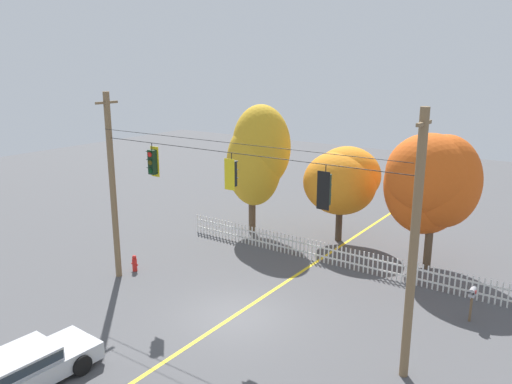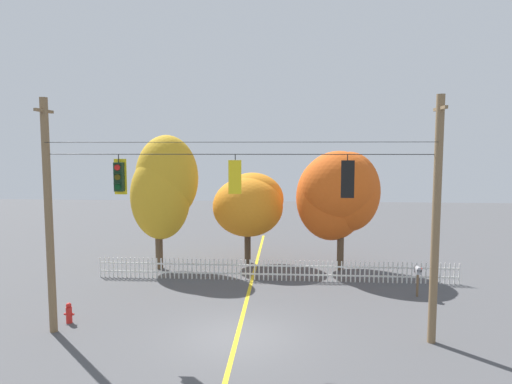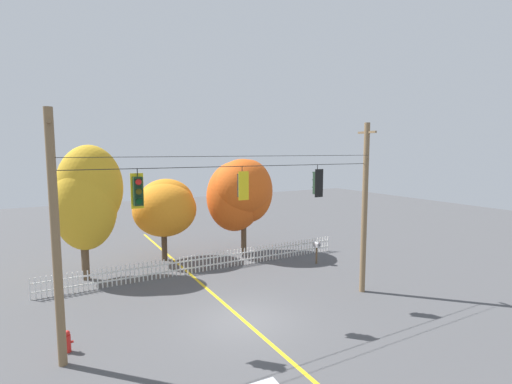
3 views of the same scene
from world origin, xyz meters
The scene contains 12 objects.
ground centered at (0.00, 0.00, 0.00)m, with size 80.00×80.00×0.00m, color #4C4C4F.
lane_centerline_stripe centered at (0.00, 0.00, 0.00)m, with size 0.16×36.00×0.01m, color gold.
signal_support_span centered at (0.00, 0.00, 4.18)m, with size 13.36×1.10×8.19m.
traffic_signal_northbound_secondary centered at (-4.01, 0.01, 5.51)m, with size 0.43×0.38×1.38m.
traffic_signal_southbound_primary centered at (-0.04, -0.01, 5.53)m, with size 0.43×0.38×1.31m.
traffic_signal_eastbound_side centered at (3.65, -0.01, 5.48)m, with size 0.43×0.38×1.42m.
white_picket_fence centered at (1.14, 6.67, 0.52)m, with size 17.69×0.06×1.03m.
autumn_maple_near_fence centered at (-4.91, 8.60, 4.31)m, with size 3.58×3.02×7.20m.
autumn_maple_mid centered at (-0.37, 9.95, 3.40)m, with size 3.95×3.66×5.13m.
autumn_oak_far_east centered at (4.45, 8.98, 4.16)m, with size 4.41×3.95×6.36m.
fire_hydrant centered at (-6.38, 0.79, 0.38)m, with size 0.38×0.22×0.77m.
roadside_mailbox centered at (7.43, 4.70, 1.10)m, with size 0.25×0.44×1.35m.
Camera 2 is at (1.65, -14.71, 6.45)m, focal length 31.22 mm.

